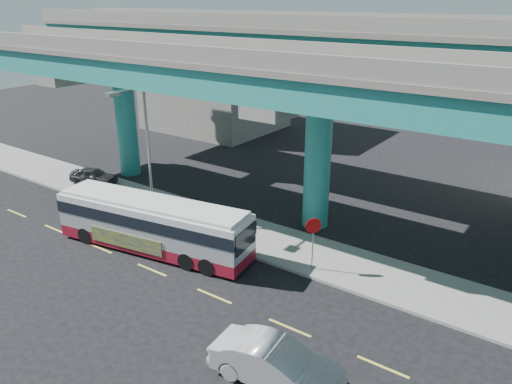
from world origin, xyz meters
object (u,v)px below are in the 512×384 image
Objects in this scene: parked_car at (93,176)px; stop_sign at (313,232)px; street_lamp at (140,136)px; sedan at (276,364)px; transit_bus at (153,223)px.

parked_car is 1.34× the size of stop_sign.
stop_sign is at bearing 3.97° from street_lamp.
stop_sign is (-2.72, 7.37, 1.36)m from sedan.
street_lamp is 11.29m from stop_sign.
street_lamp reaches higher than sedan.
parked_car is at bearing 163.82° from street_lamp.
transit_bus is 5.19m from street_lamp.
sedan is (10.68, -4.53, -0.77)m from transit_bus.
transit_bus is at bearing -131.16° from parked_car.
transit_bus reaches higher than parked_car.
transit_bus is 2.30× the size of sedan.
transit_bus is at bearing -36.44° from street_lamp.
transit_bus is 3.06× the size of parked_car.
transit_bus is 4.11× the size of stop_sign.
sedan is 1.33× the size of parked_car.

